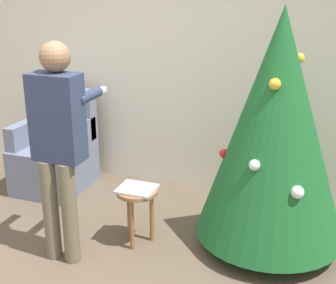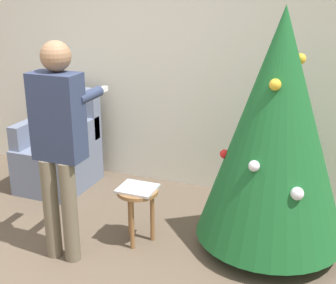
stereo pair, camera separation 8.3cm
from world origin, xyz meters
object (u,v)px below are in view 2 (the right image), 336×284
christmas_tree (277,128)px  armchair (60,153)px  person_standing (59,136)px  side_stool (138,200)px

christmas_tree → armchair: christmas_tree is taller
christmas_tree → armchair: 2.36m
christmas_tree → armchair: bearing=169.5°
person_standing → side_stool: bearing=39.3°
christmas_tree → person_standing: 1.61m
christmas_tree → side_stool: 1.23m
armchair → christmas_tree: bearing=-10.5°
person_standing → side_stool: person_standing is taller
armchair → person_standing: size_ratio=0.60×
side_stool → christmas_tree: bearing=17.9°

